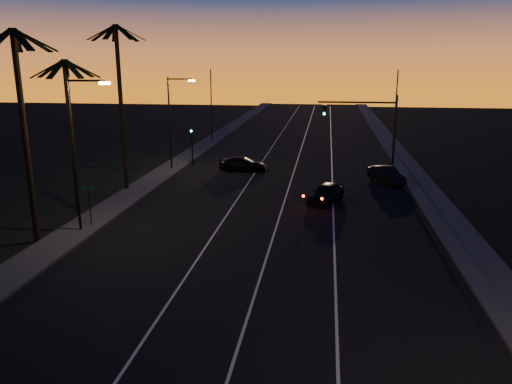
# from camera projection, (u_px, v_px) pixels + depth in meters

# --- Properties ---
(road) EXTENTS (20.00, 170.00, 0.01)m
(road) POSITION_uv_depth(u_px,v_px,m) (280.00, 195.00, 37.91)
(road) COLOR black
(road) RESTS_ON ground
(sidewalk_left) EXTENTS (2.40, 170.00, 0.16)m
(sidewalk_left) POSITION_uv_depth(u_px,v_px,m) (139.00, 189.00, 39.41)
(sidewalk_left) COLOR #383836
(sidewalk_left) RESTS_ON ground
(sidewalk_right) EXTENTS (2.40, 170.00, 0.16)m
(sidewalk_right) POSITION_uv_depth(u_px,v_px,m) (432.00, 200.00, 36.38)
(sidewalk_right) COLOR #383836
(sidewalk_right) RESTS_ON ground
(lane_stripe_left) EXTENTS (0.12, 160.00, 0.01)m
(lane_stripe_left) POSITION_uv_depth(u_px,v_px,m) (241.00, 194.00, 38.32)
(lane_stripe_left) COLOR silver
(lane_stripe_left) RESTS_ON road
(lane_stripe_mid) EXTENTS (0.12, 160.00, 0.01)m
(lane_stripe_mid) POSITION_uv_depth(u_px,v_px,m) (286.00, 196.00, 37.84)
(lane_stripe_mid) COLOR silver
(lane_stripe_mid) RESTS_ON road
(lane_stripe_right) EXTENTS (0.12, 160.00, 0.01)m
(lane_stripe_right) POSITION_uv_depth(u_px,v_px,m) (333.00, 197.00, 37.37)
(lane_stripe_right) COLOR silver
(lane_stripe_right) RESTS_ON road
(palm_near) EXTENTS (4.25, 4.16, 11.53)m
(palm_near) POSITION_uv_depth(u_px,v_px,m) (23.00, 116.00, 26.34)
(palm_near) COLOR black
(palm_near) RESTS_ON ground
(palm_mid) EXTENTS (4.25, 4.16, 10.03)m
(palm_mid) POSITION_uv_depth(u_px,v_px,m) (70.00, 119.00, 32.37)
(palm_mid) COLOR black
(palm_mid) RESTS_ON ground
(palm_far) EXTENTS (4.25, 4.16, 12.53)m
(palm_far) POSITION_uv_depth(u_px,v_px,m) (120.00, 92.00, 37.64)
(palm_far) COLOR black
(palm_far) RESTS_ON ground
(streetlight_left_near) EXTENTS (2.55, 0.26, 9.00)m
(streetlight_left_near) POSITION_uv_depth(u_px,v_px,m) (78.00, 144.00, 28.44)
(streetlight_left_near) COLOR black
(streetlight_left_near) RESTS_ON ground
(streetlight_left_far) EXTENTS (2.55, 0.26, 8.50)m
(streetlight_left_far) POSITION_uv_depth(u_px,v_px,m) (173.00, 116.00, 45.74)
(streetlight_left_far) COLOR black
(streetlight_left_far) RESTS_ON ground
(street_sign) EXTENTS (0.70, 0.06, 2.60)m
(street_sign) POSITION_uv_depth(u_px,v_px,m) (89.00, 201.00, 30.34)
(street_sign) COLOR black
(street_sign) RESTS_ON ground
(signal_mast) EXTENTS (7.10, 0.41, 7.00)m
(signal_mast) POSITION_uv_depth(u_px,v_px,m) (369.00, 119.00, 45.31)
(signal_mast) COLOR black
(signal_mast) RESTS_ON ground
(signal_post) EXTENTS (0.28, 0.37, 4.20)m
(signal_post) POSITION_uv_depth(u_px,v_px,m) (192.00, 136.00, 48.03)
(signal_post) COLOR black
(signal_post) RESTS_ON ground
(far_pole_left) EXTENTS (0.14, 0.14, 9.00)m
(far_pole_left) POSITION_uv_depth(u_px,v_px,m) (211.00, 106.00, 62.21)
(far_pole_left) COLOR black
(far_pole_left) RESTS_ON ground
(far_pole_right) EXTENTS (0.14, 0.14, 9.00)m
(far_pole_right) POSITION_uv_depth(u_px,v_px,m) (395.00, 111.00, 56.36)
(far_pole_right) COLOR black
(far_pole_right) RESTS_ON ground
(lead_car) EXTENTS (3.15, 4.75, 1.37)m
(lead_car) POSITION_uv_depth(u_px,v_px,m) (326.00, 193.00, 35.98)
(lead_car) COLOR black
(lead_car) RESTS_ON road
(right_car) EXTENTS (2.97, 4.42, 1.38)m
(right_car) POSITION_uv_depth(u_px,v_px,m) (386.00, 175.00, 41.60)
(right_car) COLOR black
(right_car) RESTS_ON road
(cross_car) EXTENTS (4.45, 1.86, 1.29)m
(cross_car) POSITION_uv_depth(u_px,v_px,m) (242.00, 164.00, 46.32)
(cross_car) COLOR black
(cross_car) RESTS_ON road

